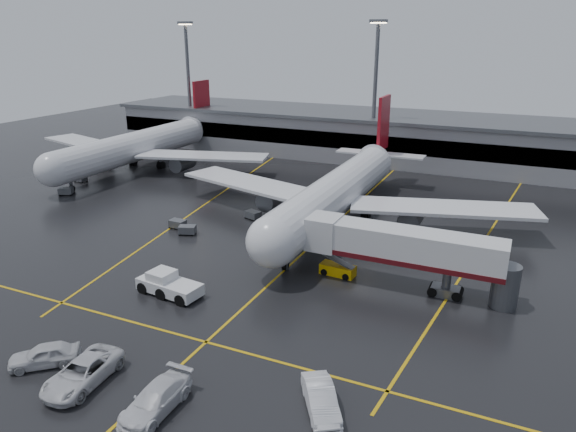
% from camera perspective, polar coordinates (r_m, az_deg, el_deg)
% --- Properties ---
extents(ground, '(220.00, 220.00, 0.00)m').
position_cam_1_polar(ground, '(60.83, 2.50, -3.26)').
color(ground, black).
rests_on(ground, ground).
extents(apron_line_centre, '(0.25, 90.00, 0.02)m').
position_cam_1_polar(apron_line_centre, '(60.82, 2.50, -3.25)').
color(apron_line_centre, gold).
rests_on(apron_line_centre, ground).
extents(apron_line_stop, '(60.00, 0.25, 0.02)m').
position_cam_1_polar(apron_line_stop, '(43.45, -8.85, -13.32)').
color(apron_line_stop, gold).
rests_on(apron_line_stop, ground).
extents(apron_line_left, '(9.99, 69.35, 0.02)m').
position_cam_1_polar(apron_line_left, '(77.99, -8.39, 1.67)').
color(apron_line_left, gold).
rests_on(apron_line_left, ground).
extents(apron_line_right, '(7.57, 69.64, 0.02)m').
position_cam_1_polar(apron_line_right, '(66.43, 20.44, -2.52)').
color(apron_line_right, gold).
rests_on(apron_line_right, ground).
extents(terminal, '(122.00, 19.00, 8.60)m').
position_cam_1_polar(terminal, '(104.01, 12.68, 8.25)').
color(terminal, gray).
rests_on(terminal, ground).
extents(light_mast_left, '(3.00, 1.20, 25.45)m').
position_cam_1_polar(light_mast_left, '(115.32, -10.73, 14.51)').
color(light_mast_left, '#595B60').
rests_on(light_mast_left, ground).
extents(light_mast_mid, '(3.00, 1.20, 25.45)m').
position_cam_1_polar(light_mast_mid, '(98.09, 9.42, 13.82)').
color(light_mast_mid, '#595B60').
rests_on(light_mast_mid, ground).
extents(main_airliner, '(48.80, 45.60, 14.10)m').
position_cam_1_polar(main_airliner, '(68.04, 5.65, 2.88)').
color(main_airliner, silver).
rests_on(main_airliner, ground).
extents(second_airliner, '(48.80, 45.60, 14.10)m').
position_cam_1_polar(second_airliner, '(98.91, -15.68, 7.40)').
color(second_airliner, silver).
rests_on(second_airliner, ground).
extents(jet_bridge, '(19.90, 3.40, 6.05)m').
position_cam_1_polar(jet_bridge, '(50.85, 12.46, -3.56)').
color(jet_bridge, silver).
rests_on(jet_bridge, ground).
extents(pushback_tractor, '(6.59, 3.38, 2.26)m').
position_cam_1_polar(pushback_tractor, '(50.93, -12.83, -7.30)').
color(pushback_tractor, silver).
rests_on(pushback_tractor, ground).
extents(belt_loader, '(3.65, 1.91, 2.24)m').
position_cam_1_polar(belt_loader, '(53.81, 5.41, -5.80)').
color(belt_loader, '#E9AF08').
rests_on(belt_loader, ground).
extents(service_van_a, '(3.32, 6.48, 1.75)m').
position_cam_1_polar(service_van_a, '(40.78, -21.34, -15.49)').
color(service_van_a, silver).
rests_on(service_van_a, ground).
extents(service_van_b, '(2.44, 5.90, 1.71)m').
position_cam_1_polar(service_van_b, '(36.94, -14.13, -18.71)').
color(service_van_b, silver).
rests_on(service_van_b, ground).
extents(service_van_c, '(4.29, 5.28, 1.69)m').
position_cam_1_polar(service_van_c, '(36.07, 3.57, -19.14)').
color(service_van_c, white).
rests_on(service_van_c, ground).
extents(service_van_d, '(5.07, 4.75, 1.69)m').
position_cam_1_polar(service_van_d, '(43.80, -24.85, -13.48)').
color(service_van_d, silver).
rests_on(service_van_d, ground).
extents(baggage_cart_a, '(2.33, 1.92, 1.12)m').
position_cam_1_polar(baggage_cart_a, '(65.14, -10.84, -1.45)').
color(baggage_cart_a, '#595B60').
rests_on(baggage_cart_a, ground).
extents(baggage_cart_b, '(2.07, 1.41, 1.12)m').
position_cam_1_polar(baggage_cart_b, '(67.40, -11.85, -0.81)').
color(baggage_cart_b, '#595B60').
rests_on(baggage_cart_b, ground).
extents(baggage_cart_c, '(2.31, 1.88, 1.12)m').
position_cam_1_polar(baggage_cart_c, '(69.39, -3.81, 0.15)').
color(baggage_cart_c, '#595B60').
rests_on(baggage_cart_c, ground).
extents(baggage_cart_d, '(2.09, 1.45, 1.12)m').
position_cam_1_polar(baggage_cart_d, '(93.31, -21.54, 3.82)').
color(baggage_cart_d, '#595B60').
rests_on(baggage_cart_d, ground).
extents(baggage_cart_e, '(2.37, 2.07, 1.12)m').
position_cam_1_polar(baggage_cart_e, '(86.59, -22.90, 2.52)').
color(baggage_cart_e, '#595B60').
rests_on(baggage_cart_e, ground).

